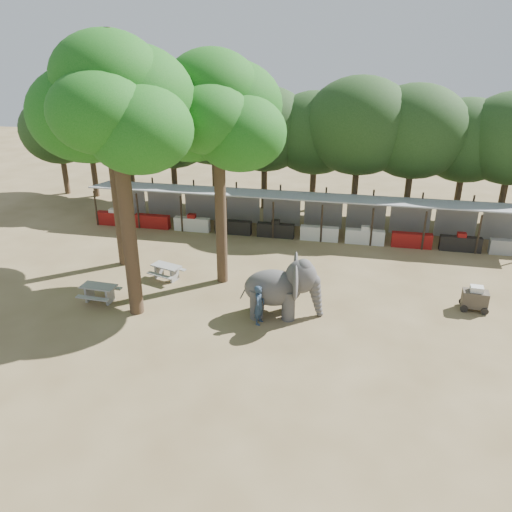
% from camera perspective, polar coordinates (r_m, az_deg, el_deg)
% --- Properties ---
extents(ground, '(100.00, 100.00, 0.00)m').
position_cam_1_polar(ground, '(20.54, -0.17, -10.78)').
color(ground, brown).
rests_on(ground, ground).
extents(vendor_stalls, '(28.00, 2.99, 2.80)m').
position_cam_1_polar(vendor_stalls, '(32.39, 5.00, 4.54)').
color(vendor_stalls, gray).
rests_on(vendor_stalls, ground).
extents(yard_tree_left, '(7.10, 6.90, 11.02)m').
position_cam_1_polar(yard_tree_left, '(27.24, -16.60, 15.34)').
color(yard_tree_left, '#332316').
rests_on(yard_tree_left, ground).
extents(yard_tree_center, '(7.10, 6.90, 12.04)m').
position_cam_1_polar(yard_tree_center, '(21.34, -15.88, 16.24)').
color(yard_tree_center, '#332316').
rests_on(yard_tree_center, ground).
extents(yard_tree_back, '(7.10, 6.90, 11.36)m').
position_cam_1_polar(yard_tree_back, '(24.00, -4.58, 16.08)').
color(yard_tree_back, '#332316').
rests_on(yard_tree_back, ground).
extents(backdrop_trees, '(46.46, 5.95, 8.33)m').
position_cam_1_polar(backdrop_trees, '(36.34, 6.32, 13.58)').
color(backdrop_trees, '#332316').
rests_on(backdrop_trees, ground).
extents(elephant, '(3.71, 2.80, 2.79)m').
position_cam_1_polar(elephant, '(22.42, 3.07, -3.58)').
color(elephant, '#3F3D3D').
rests_on(elephant, ground).
extents(handler, '(0.55, 0.73, 1.84)m').
position_cam_1_polar(handler, '(21.92, 0.38, -5.61)').
color(handler, '#26384C').
rests_on(handler, ground).
extents(picnic_table_near, '(1.73, 1.57, 0.83)m').
position_cam_1_polar(picnic_table_near, '(25.08, -17.48, -3.84)').
color(picnic_table_near, gray).
rests_on(picnic_table_near, ground).
extents(picnic_table_far, '(1.90, 1.80, 0.78)m').
position_cam_1_polar(picnic_table_far, '(26.59, -10.19, -1.59)').
color(picnic_table_far, gray).
rests_on(picnic_table_far, ground).
extents(cart_front, '(1.29, 0.90, 1.21)m').
position_cam_1_polar(cart_front, '(25.28, 23.74, -4.45)').
color(cart_front, '#393025').
rests_on(cart_front, ground).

